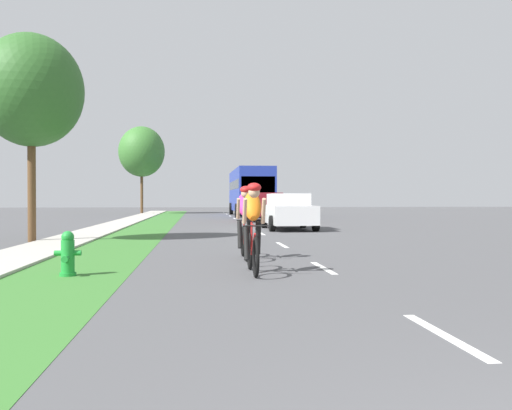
{
  "coord_description": "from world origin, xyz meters",
  "views": [
    {
      "loc": [
        -2.34,
        -1.35,
        1.31
      ],
      "look_at": [
        -0.2,
        18.9,
        1.07
      ],
      "focal_mm": 38.26,
      "sensor_mm": 36.0,
      "label": 1
    }
  ],
  "objects_px": {
    "fire_hydrant_green": "(68,254)",
    "cyclist_trailing": "(245,222)",
    "street_tree_far": "(142,152)",
    "street_tree_near": "(31,91)",
    "cyclist_lead": "(253,227)",
    "pickup_maroon": "(264,207)",
    "bus_blue": "(250,190)",
    "sedan_white": "(288,211)"
  },
  "relations": [
    {
      "from": "fire_hydrant_green",
      "to": "cyclist_trailing",
      "type": "relative_size",
      "value": 0.44
    },
    {
      "from": "street_tree_far",
      "to": "street_tree_near",
      "type": "bearing_deg",
      "value": -90.26
    },
    {
      "from": "cyclist_lead",
      "to": "pickup_maroon",
      "type": "bearing_deg",
      "value": 82.65
    },
    {
      "from": "fire_hydrant_green",
      "to": "pickup_maroon",
      "type": "relative_size",
      "value": 0.15
    },
    {
      "from": "cyclist_lead",
      "to": "pickup_maroon",
      "type": "relative_size",
      "value": 0.34
    },
    {
      "from": "cyclist_lead",
      "to": "pickup_maroon",
      "type": "xyz_separation_m",
      "value": [
        2.82,
        21.84,
        0.02
      ]
    },
    {
      "from": "cyclist_trailing",
      "to": "pickup_maroon",
      "type": "bearing_deg",
      "value": 81.95
    },
    {
      "from": "pickup_maroon",
      "to": "bus_blue",
      "type": "bearing_deg",
      "value": 89.07
    },
    {
      "from": "fire_hydrant_green",
      "to": "cyclist_lead",
      "type": "distance_m",
      "value": 3.17
    },
    {
      "from": "cyclist_trailing",
      "to": "pickup_maroon",
      "type": "distance_m",
      "value": 19.71
    },
    {
      "from": "street_tree_near",
      "to": "street_tree_far",
      "type": "bearing_deg",
      "value": 89.74
    },
    {
      "from": "sedan_white",
      "to": "street_tree_near",
      "type": "relative_size",
      "value": 0.69
    },
    {
      "from": "sedan_white",
      "to": "pickup_maroon",
      "type": "distance_m",
      "value": 8.47
    },
    {
      "from": "cyclist_trailing",
      "to": "pickup_maroon",
      "type": "xyz_separation_m",
      "value": [
        2.76,
        19.52,
        0.02
      ]
    },
    {
      "from": "cyclist_lead",
      "to": "street_tree_near",
      "type": "distance_m",
      "value": 10.36
    },
    {
      "from": "sedan_white",
      "to": "pickup_maroon",
      "type": "bearing_deg",
      "value": 90.24
    },
    {
      "from": "cyclist_trailing",
      "to": "street_tree_near",
      "type": "xyz_separation_m",
      "value": [
        -6.0,
        5.29,
        3.74
      ]
    },
    {
      "from": "pickup_maroon",
      "to": "cyclist_trailing",
      "type": "bearing_deg",
      "value": -98.05
    },
    {
      "from": "pickup_maroon",
      "to": "fire_hydrant_green",
      "type": "bearing_deg",
      "value": -105.3
    },
    {
      "from": "fire_hydrant_green",
      "to": "street_tree_near",
      "type": "xyz_separation_m",
      "value": [
        -2.8,
        7.57,
        4.18
      ]
    },
    {
      "from": "cyclist_lead",
      "to": "cyclist_trailing",
      "type": "height_order",
      "value": "same"
    },
    {
      "from": "fire_hydrant_green",
      "to": "cyclist_trailing",
      "type": "distance_m",
      "value": 3.95
    },
    {
      "from": "fire_hydrant_green",
      "to": "street_tree_far",
      "type": "height_order",
      "value": "street_tree_far"
    },
    {
      "from": "fire_hydrant_green",
      "to": "sedan_white",
      "type": "bearing_deg",
      "value": 65.77
    },
    {
      "from": "cyclist_lead",
      "to": "sedan_white",
      "type": "xyz_separation_m",
      "value": [
        2.85,
        13.37,
        -0.04
      ]
    },
    {
      "from": "cyclist_lead",
      "to": "bus_blue",
      "type": "relative_size",
      "value": 0.15
    },
    {
      "from": "bus_blue",
      "to": "street_tree_far",
      "type": "xyz_separation_m",
      "value": [
        -8.79,
        6.17,
        3.36
      ]
    },
    {
      "from": "street_tree_far",
      "to": "fire_hydrant_green",
      "type": "bearing_deg",
      "value": -86.02
    },
    {
      "from": "bus_blue",
      "to": "street_tree_near",
      "type": "height_order",
      "value": "street_tree_near"
    },
    {
      "from": "cyclist_lead",
      "to": "cyclist_trailing",
      "type": "relative_size",
      "value": 1.0
    },
    {
      "from": "street_tree_far",
      "to": "cyclist_trailing",
      "type": "bearing_deg",
      "value": -80.74
    },
    {
      "from": "sedan_white",
      "to": "street_tree_far",
      "type": "height_order",
      "value": "street_tree_far"
    },
    {
      "from": "pickup_maroon",
      "to": "bus_blue",
      "type": "height_order",
      "value": "bus_blue"
    },
    {
      "from": "cyclist_trailing",
      "to": "street_tree_near",
      "type": "bearing_deg",
      "value": 138.6
    },
    {
      "from": "cyclist_trailing",
      "to": "bus_blue",
      "type": "height_order",
      "value": "bus_blue"
    },
    {
      "from": "cyclist_lead",
      "to": "bus_blue",
      "type": "distance_m",
      "value": 32.27
    },
    {
      "from": "fire_hydrant_green",
      "to": "street_tree_near",
      "type": "distance_m",
      "value": 9.09
    },
    {
      "from": "pickup_maroon",
      "to": "street_tree_near",
      "type": "relative_size",
      "value": 0.81
    },
    {
      "from": "fire_hydrant_green",
      "to": "cyclist_trailing",
      "type": "height_order",
      "value": "cyclist_trailing"
    },
    {
      "from": "street_tree_near",
      "to": "street_tree_far",
      "type": "xyz_separation_m",
      "value": [
        0.14,
        30.67,
        0.79
      ]
    },
    {
      "from": "fire_hydrant_green",
      "to": "cyclist_trailing",
      "type": "bearing_deg",
      "value": 35.43
    },
    {
      "from": "pickup_maroon",
      "to": "street_tree_near",
      "type": "xyz_separation_m",
      "value": [
        -8.76,
        -14.23,
        3.72
      ]
    }
  ]
}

